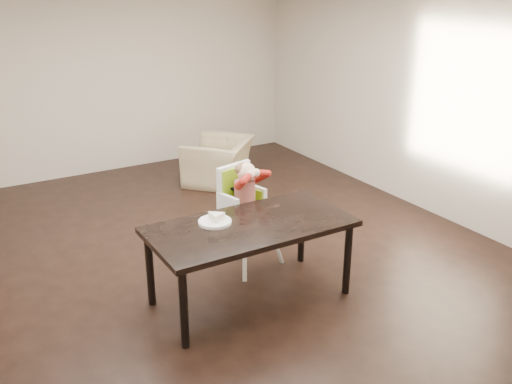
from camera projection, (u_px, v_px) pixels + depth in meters
ground at (211, 264)px, 5.90m from camera, size 7.00×7.00×0.00m
room_walls at (205, 85)px, 5.24m from camera, size 6.02×7.02×2.71m
dining_table at (250, 232)px, 5.04m from camera, size 1.80×0.90×0.75m
high_chair at (243, 193)px, 5.66m from camera, size 0.56×0.56×1.10m
plate at (215, 220)px, 5.02m from camera, size 0.30×0.30×0.08m
armchair at (218, 154)px, 8.08m from camera, size 1.11×1.11×0.83m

